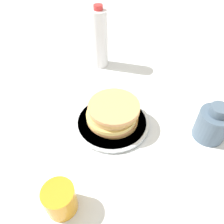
# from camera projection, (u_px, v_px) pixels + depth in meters

# --- Properties ---
(ground_plane) EXTENTS (4.00, 4.00, 0.00)m
(ground_plane) POSITION_uv_depth(u_px,v_px,m) (103.00, 121.00, 0.74)
(ground_plane) COLOR white
(plate) EXTENTS (0.25, 0.25, 0.01)m
(plate) POSITION_uv_depth(u_px,v_px,m) (112.00, 122.00, 0.73)
(plate) COLOR silver
(plate) RESTS_ON ground_plane
(pancake_stack) EXTENTS (0.17, 0.17, 0.08)m
(pancake_stack) POSITION_uv_depth(u_px,v_px,m) (113.00, 113.00, 0.70)
(pancake_stack) COLOR #B08542
(pancake_stack) RESTS_ON plate
(juice_glass) EXTENTS (0.08, 0.08, 0.08)m
(juice_glass) POSITION_uv_depth(u_px,v_px,m) (60.00, 199.00, 0.51)
(juice_glass) COLOR orange
(juice_glass) RESTS_ON ground_plane
(cream_jug) EXTENTS (0.10, 0.10, 0.13)m
(cream_jug) POSITION_uv_depth(u_px,v_px,m) (212.00, 124.00, 0.66)
(cream_jug) COLOR #4C6075
(cream_jug) RESTS_ON ground_plane
(water_bottle_mid) EXTENTS (0.07, 0.07, 0.26)m
(water_bottle_mid) POSITION_uv_depth(u_px,v_px,m) (100.00, 39.00, 0.90)
(water_bottle_mid) COLOR white
(water_bottle_mid) RESTS_ON ground_plane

